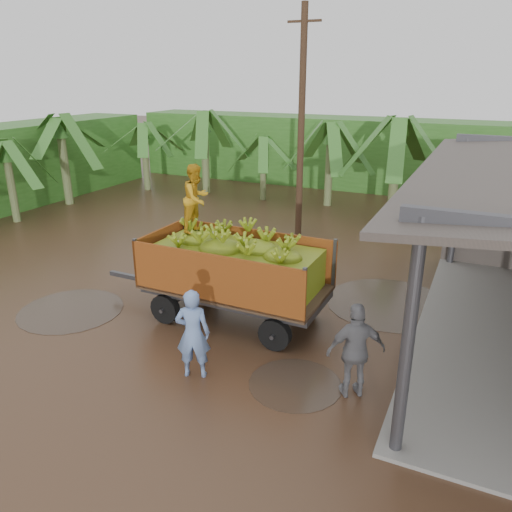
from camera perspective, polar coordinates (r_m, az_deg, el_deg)
The scene contains 7 objects.
ground at distance 13.51m, azimuth -4.06°, elevation -5.36°, with size 100.00×100.00×0.00m, color black.
hedge_north at distance 28.07m, azimuth 8.44°, elevation 11.77°, with size 22.00×3.00×3.60m, color #2D661E.
banana_trailer at distance 12.13m, azimuth -2.51°, elevation -1.35°, with size 6.20×2.21×3.76m.
man_blue at distance 10.10m, azimuth -7.23°, elevation -8.80°, with size 0.69×0.46×1.90m, color #6886BE.
man_grey at distance 9.63m, azimuth 11.35°, elevation -10.56°, with size 1.12×0.47×1.91m, color slate.
utility_pole at distance 18.48m, azimuth 5.20°, elevation 14.73°, with size 1.20×0.24×8.05m.
banana_plants at distance 21.03m, azimuth -8.10°, elevation 9.26°, with size 24.02×21.00×4.24m.
Camera 1 is at (6.03, -10.60, 5.82)m, focal length 35.00 mm.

